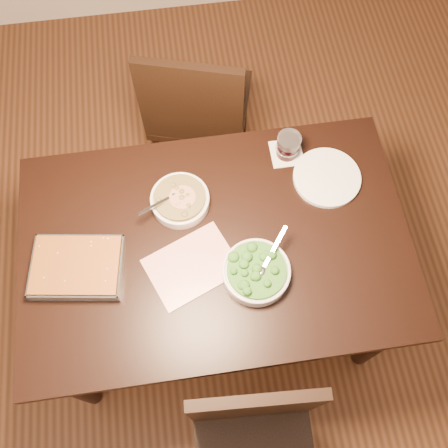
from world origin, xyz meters
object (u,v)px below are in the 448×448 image
at_px(chair_near, 255,444).
at_px(chair_far, 197,109).
at_px(dinner_plate, 327,177).
at_px(table, 216,252).
at_px(wine_tumbler, 288,145).
at_px(broccoli_bowl, 256,272).
at_px(stew_bowl, 180,200).
at_px(baking_dish, 77,267).

distance_m(chair_near, chair_far, 1.43).
relative_size(chair_near, chair_far, 0.96).
xyz_separation_m(dinner_plate, chair_near, (-0.41, -0.87, -0.25)).
relative_size(table, wine_tumbler, 13.92).
bearing_deg(wine_tumbler, broccoli_bowl, -113.13).
relative_size(broccoli_bowl, chair_near, 0.26).
distance_m(stew_bowl, wine_tumbler, 0.46).
height_order(table, baking_dish, baking_dish).
height_order(baking_dish, chair_far, chair_far).
bearing_deg(chair_far, broccoli_bowl, 112.94).
xyz_separation_m(stew_bowl, broccoli_bowl, (0.23, -0.31, 0.00)).
relative_size(broccoli_bowl, chair_far, 0.25).
height_order(broccoli_bowl, dinner_plate, broccoli_bowl).
relative_size(baking_dish, chair_far, 0.36).
bearing_deg(wine_tumbler, stew_bowl, -159.74).
relative_size(table, baking_dish, 4.11).
distance_m(wine_tumbler, chair_far, 0.59).
bearing_deg(chair_far, baking_dish, 73.92).
relative_size(baking_dish, wine_tumbler, 3.38).
height_order(broccoli_bowl, chair_near, chair_near).
distance_m(table, stew_bowl, 0.24).
bearing_deg(chair_near, wine_tumbler, 77.78).
xyz_separation_m(stew_bowl, baking_dish, (-0.38, -0.21, -0.00)).
bearing_deg(chair_near, table, 97.15).
relative_size(table, chair_near, 1.55).
height_order(stew_bowl, baking_dish, stew_bowl).
distance_m(broccoli_bowl, baking_dish, 0.62).
distance_m(wine_tumbler, chair_near, 1.08).
bearing_deg(stew_bowl, table, -58.27).
distance_m(baking_dish, chair_near, 0.87).
bearing_deg(dinner_plate, chair_near, -115.15).
relative_size(stew_bowl, dinner_plate, 0.88).
xyz_separation_m(stew_bowl, dinner_plate, (0.56, 0.03, -0.02)).
xyz_separation_m(wine_tumbler, chair_far, (-0.31, 0.43, -0.28)).
bearing_deg(chair_near, broccoli_bowl, 84.94).
distance_m(stew_bowl, baking_dish, 0.43).
distance_m(broccoli_bowl, dinner_plate, 0.47).
height_order(table, chair_near, chair_near).
bearing_deg(baking_dish, table, 12.68).
bearing_deg(dinner_plate, baking_dish, -165.99).
height_order(stew_bowl, dinner_plate, stew_bowl).
xyz_separation_m(wine_tumbler, dinner_plate, (0.13, -0.13, -0.05)).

